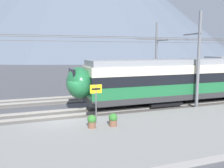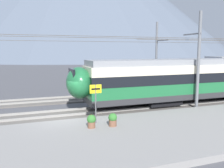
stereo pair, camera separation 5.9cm
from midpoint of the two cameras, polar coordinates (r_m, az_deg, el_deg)
ground_plane at (r=16.22m, az=-11.86°, el=-8.62°), size 400.00×400.00×0.00m
platform_slab at (r=12.10m, az=-8.91°, el=-13.58°), size 120.00×7.33×0.31m
track_near at (r=17.59m, az=-12.54°, el=-7.10°), size 120.00×3.00×0.28m
track_far at (r=22.56m, az=-14.23°, el=-3.82°), size 120.00×3.00×0.28m
catenary_mast_mid at (r=19.67m, az=19.47°, el=5.57°), size 45.02×2.08×7.45m
catenary_mast_far_side at (r=27.96m, az=10.61°, el=6.67°), size 45.02×2.59×7.68m
platform_sign at (r=14.18m, az=-3.74°, el=-2.60°), size 0.70×0.08×2.28m
potted_plant_platform_edge at (r=13.61m, az=-4.72°, el=-8.55°), size 0.50×0.50×0.74m
potted_plant_by_shelter at (r=13.86m, az=0.29°, el=-8.24°), size 0.49×0.49×0.74m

